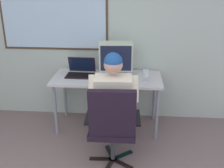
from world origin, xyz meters
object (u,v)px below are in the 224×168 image
object	(u,v)px
crt_monitor	(116,57)
person_seated	(114,103)
office_chair	(113,123)
laptop	(81,70)
wine_glass	(145,74)
desk	(107,82)

from	to	relation	value
crt_monitor	person_seated	bearing A→B (deg)	-88.29
office_chair	person_seated	size ratio (longest dim) A/B	0.76
office_chair	crt_monitor	bearing A→B (deg)	91.77
laptop	wine_glass	size ratio (longest dim) A/B	2.49
crt_monitor	laptop	bearing A→B (deg)	176.67
wine_glass	office_chair	bearing A→B (deg)	-115.26
desk	person_seated	xyz separation A→B (m)	(0.13, -0.59, -0.02)
desk	office_chair	size ratio (longest dim) A/B	1.48
crt_monitor	wine_glass	world-z (taller)	crt_monitor
person_seated	crt_monitor	world-z (taller)	person_seated
wine_glass	laptop	bearing A→B (deg)	167.57
desk	laptop	bearing A→B (deg)	169.10
desk	laptop	distance (m)	0.38
laptop	desk	bearing A→B (deg)	-10.90
crt_monitor	wine_glass	xyz separation A→B (m)	(0.38, -0.16, -0.16)
office_chair	laptop	size ratio (longest dim) A/B	2.60
desk	wine_glass	bearing A→B (deg)	-13.53
office_chair	wine_glass	distance (m)	0.86
desk	person_seated	size ratio (longest dim) A/B	1.13
laptop	wine_glass	distance (m)	0.86
desk	office_chair	world-z (taller)	office_chair
office_chair	wine_glass	world-z (taller)	office_chair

